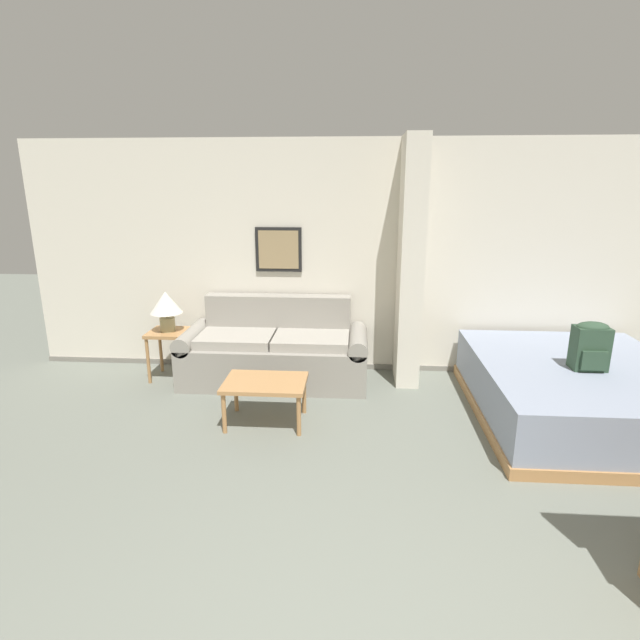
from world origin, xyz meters
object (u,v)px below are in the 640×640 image
at_px(coffee_table, 265,386).
at_px(backpack, 590,345).
at_px(table_lamp, 166,305).
at_px(couch, 275,352).
at_px(bed, 578,390).

height_order(coffee_table, backpack, backpack).
xyz_separation_m(coffee_table, table_lamp, (-1.26, 1.01, 0.48)).
distance_m(couch, table_lamp, 1.29).
bearing_deg(table_lamp, bed, -9.60).
distance_m(couch, coffee_table, 1.03).
xyz_separation_m(coffee_table, bed, (2.87, 0.32, -0.09)).
bearing_deg(backpack, coffee_table, -176.15).
distance_m(bed, backpack, 0.50).
bearing_deg(bed, couch, 166.38).
relative_size(couch, table_lamp, 4.54).
bearing_deg(table_lamp, backpack, -11.27).
distance_m(table_lamp, backpack, 4.21).
bearing_deg(coffee_table, backpack, 3.85).
xyz_separation_m(table_lamp, backpack, (4.13, -0.82, -0.09)).
xyz_separation_m(couch, backpack, (2.94, -0.84, 0.42)).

